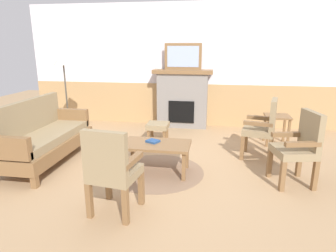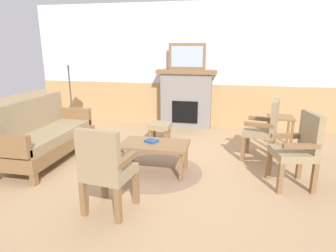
{
  "view_description": "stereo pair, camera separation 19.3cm",
  "coord_description": "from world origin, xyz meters",
  "px_view_note": "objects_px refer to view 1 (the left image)",
  "views": [
    {
      "loc": [
        0.72,
        -4.06,
        1.78
      ],
      "look_at": [
        0.0,
        0.35,
        0.55
      ],
      "focal_mm": 31.18,
      "sensor_mm": 36.0,
      "label": 1
    },
    {
      "loc": [
        0.91,
        -4.02,
        1.78
      ],
      "look_at": [
        0.0,
        0.35,
        0.55
      ],
      "focal_mm": 31.18,
      "sensor_mm": 36.0,
      "label": 2
    }
  ],
  "objects_px": {
    "armchair_near_fireplace": "(264,126)",
    "side_table": "(277,122)",
    "fireplace": "(182,98)",
    "coffee_table": "(156,147)",
    "floor_lamp_by_couch": "(63,64)",
    "framed_picture": "(183,56)",
    "armchair_front_left": "(112,168)",
    "book_on_table": "(153,141)",
    "footstool": "(158,127)",
    "couch": "(44,138)",
    "armchair_by_window_left": "(300,145)"
  },
  "relations": [
    {
      "from": "fireplace",
      "to": "floor_lamp_by_couch",
      "type": "height_order",
      "value": "floor_lamp_by_couch"
    },
    {
      "from": "framed_picture",
      "to": "couch",
      "type": "bearing_deg",
      "value": -127.63
    },
    {
      "from": "coffee_table",
      "to": "framed_picture",
      "type": "bearing_deg",
      "value": 88.25
    },
    {
      "from": "framed_picture",
      "to": "armchair_near_fireplace",
      "type": "height_order",
      "value": "framed_picture"
    },
    {
      "from": "coffee_table",
      "to": "armchair_near_fireplace",
      "type": "bearing_deg",
      "value": 27.84
    },
    {
      "from": "coffee_table",
      "to": "fireplace",
      "type": "bearing_deg",
      "value": 88.25
    },
    {
      "from": "fireplace",
      "to": "book_on_table",
      "type": "xyz_separation_m",
      "value": [
        -0.14,
        -2.51,
        -0.2
      ]
    },
    {
      "from": "framed_picture",
      "to": "floor_lamp_by_couch",
      "type": "relative_size",
      "value": 0.48
    },
    {
      "from": "armchair_front_left",
      "to": "floor_lamp_by_couch",
      "type": "bearing_deg",
      "value": 125.5
    },
    {
      "from": "armchair_by_window_left",
      "to": "armchair_near_fireplace",
      "type": "bearing_deg",
      "value": 110.01
    },
    {
      "from": "floor_lamp_by_couch",
      "to": "framed_picture",
      "type": "bearing_deg",
      "value": 26.02
    },
    {
      "from": "armchair_near_fireplace",
      "to": "framed_picture",
      "type": "bearing_deg",
      "value": 131.38
    },
    {
      "from": "fireplace",
      "to": "armchair_front_left",
      "type": "xyz_separation_m",
      "value": [
        -0.32,
        -3.7,
        -0.11
      ]
    },
    {
      "from": "armchair_near_fireplace",
      "to": "armchair_by_window_left",
      "type": "bearing_deg",
      "value": -69.99
    },
    {
      "from": "couch",
      "to": "armchair_near_fireplace",
      "type": "relative_size",
      "value": 1.84
    },
    {
      "from": "fireplace",
      "to": "framed_picture",
      "type": "bearing_deg",
      "value": 90.0
    },
    {
      "from": "fireplace",
      "to": "armchair_front_left",
      "type": "bearing_deg",
      "value": -94.94
    },
    {
      "from": "armchair_front_left",
      "to": "couch",
      "type": "bearing_deg",
      "value": 141.25
    },
    {
      "from": "side_table",
      "to": "floor_lamp_by_couch",
      "type": "xyz_separation_m",
      "value": [
        -4.06,
        -0.12,
        1.02
      ]
    },
    {
      "from": "book_on_table",
      "to": "couch",
      "type": "bearing_deg",
      "value": 178.1
    },
    {
      "from": "footstool",
      "to": "floor_lamp_by_couch",
      "type": "distance_m",
      "value": 2.2
    },
    {
      "from": "armchair_by_window_left",
      "to": "floor_lamp_by_couch",
      "type": "relative_size",
      "value": 0.58
    },
    {
      "from": "side_table",
      "to": "armchair_front_left",
      "type": "bearing_deg",
      "value": -128.46
    },
    {
      "from": "framed_picture",
      "to": "armchair_by_window_left",
      "type": "relative_size",
      "value": 0.82
    },
    {
      "from": "couch",
      "to": "armchair_front_left",
      "type": "relative_size",
      "value": 1.84
    },
    {
      "from": "framed_picture",
      "to": "armchair_by_window_left",
      "type": "xyz_separation_m",
      "value": [
        1.83,
        -2.59,
        -1.02
      ]
    },
    {
      "from": "couch",
      "to": "armchair_by_window_left",
      "type": "xyz_separation_m",
      "value": [
        3.72,
        -0.15,
        0.14
      ]
    },
    {
      "from": "book_on_table",
      "to": "side_table",
      "type": "bearing_deg",
      "value": 37.77
    },
    {
      "from": "armchair_front_left",
      "to": "floor_lamp_by_couch",
      "type": "xyz_separation_m",
      "value": [
        -1.88,
        2.63,
        0.91
      ]
    },
    {
      "from": "armchair_near_fireplace",
      "to": "side_table",
      "type": "xyz_separation_m",
      "value": [
        0.36,
        0.76,
        -0.1
      ]
    },
    {
      "from": "book_on_table",
      "to": "armchair_near_fireplace",
      "type": "relative_size",
      "value": 0.17
    },
    {
      "from": "couch",
      "to": "coffee_table",
      "type": "height_order",
      "value": "couch"
    },
    {
      "from": "armchair_front_left",
      "to": "side_table",
      "type": "relative_size",
      "value": 1.78
    },
    {
      "from": "coffee_table",
      "to": "armchair_near_fireplace",
      "type": "xyz_separation_m",
      "value": [
        1.59,
        0.84,
        0.15
      ]
    },
    {
      "from": "framed_picture",
      "to": "couch",
      "type": "xyz_separation_m",
      "value": [
        -1.89,
        -2.45,
        -1.16
      ]
    },
    {
      "from": "couch",
      "to": "armchair_by_window_left",
      "type": "bearing_deg",
      "value": -2.27
    },
    {
      "from": "footstool",
      "to": "armchair_front_left",
      "type": "distance_m",
      "value": 2.57
    },
    {
      "from": "couch",
      "to": "armchair_near_fireplace",
      "type": "distance_m",
      "value": 3.48
    },
    {
      "from": "footstool",
      "to": "floor_lamp_by_couch",
      "type": "height_order",
      "value": "floor_lamp_by_couch"
    },
    {
      "from": "coffee_table",
      "to": "footstool",
      "type": "relative_size",
      "value": 2.4
    },
    {
      "from": "book_on_table",
      "to": "armchair_by_window_left",
      "type": "bearing_deg",
      "value": -2.6
    },
    {
      "from": "coffee_table",
      "to": "armchair_front_left",
      "type": "xyz_separation_m",
      "value": [
        -0.24,
        -1.16,
        0.15
      ]
    },
    {
      "from": "armchair_by_window_left",
      "to": "armchair_front_left",
      "type": "xyz_separation_m",
      "value": [
        -2.15,
        -1.11,
        0.0
      ]
    },
    {
      "from": "couch",
      "to": "side_table",
      "type": "height_order",
      "value": "couch"
    },
    {
      "from": "book_on_table",
      "to": "armchair_by_window_left",
      "type": "height_order",
      "value": "armchair_by_window_left"
    },
    {
      "from": "armchair_near_fireplace",
      "to": "armchair_front_left",
      "type": "xyz_separation_m",
      "value": [
        -1.83,
        -1.99,
        0.0
      ]
    },
    {
      "from": "side_table",
      "to": "fireplace",
      "type": "bearing_deg",
      "value": 152.95
    },
    {
      "from": "coffee_table",
      "to": "floor_lamp_by_couch",
      "type": "bearing_deg",
      "value": 145.13
    },
    {
      "from": "footstool",
      "to": "armchair_near_fireplace",
      "type": "relative_size",
      "value": 0.41
    },
    {
      "from": "armchair_near_fireplace",
      "to": "armchair_front_left",
      "type": "height_order",
      "value": "same"
    }
  ]
}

